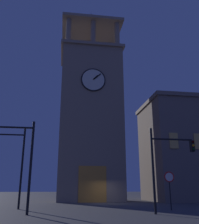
{
  "coord_description": "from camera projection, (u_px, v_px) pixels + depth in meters",
  "views": [
    {
      "loc": [
        4.78,
        27.51,
        1.5
      ],
      "look_at": [
        0.06,
        -5.4,
        11.53
      ],
      "focal_mm": 40.77,
      "sensor_mm": 36.0,
      "label": 1
    }
  ],
  "objects": [
    {
      "name": "traffic_signal_far",
      "position": [
        16.0,
        151.0,
        15.86
      ],
      "size": [
        3.15,
        0.41,
        5.68
      ],
      "color": "black",
      "rests_on": "ground_plane"
    },
    {
      "name": "traffic_signal_near",
      "position": [
        167.0,
        158.0,
        16.49
      ],
      "size": [
        3.0,
        0.41,
        5.34
      ],
      "color": "black",
      "rests_on": "ground_plane"
    },
    {
      "name": "ground_plane",
      "position": [
        107.0,
        204.0,
        26.28
      ],
      "size": [
        200.0,
        200.0,
        0.0
      ],
      "primitive_type": "plane",
      "color": "#424247"
    },
    {
      "name": "no_horn_sign",
      "position": [
        169.0,
        180.0,
        18.81
      ],
      "size": [
        0.78,
        0.14,
        2.72
      ],
      "color": "black",
      "rests_on": "ground_plane"
    },
    {
      "name": "traffic_signal_mid",
      "position": [
        11.0,
        155.0,
        20.09
      ],
      "size": [
        3.07,
        0.41,
        6.35
      ],
      "color": "black",
      "rests_on": "ground_plane"
    },
    {
      "name": "clocktower",
      "position": [
        90.0,
        118.0,
        34.26
      ],
      "size": [
        8.56,
        7.04,
        27.29
      ],
      "color": "gray",
      "rests_on": "ground_plane"
    }
  ]
}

